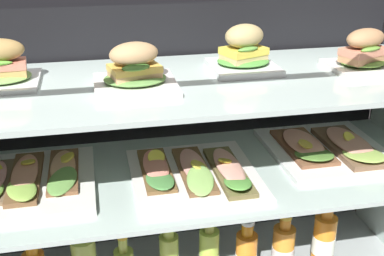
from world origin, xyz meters
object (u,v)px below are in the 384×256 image
(open_sandwich_tray_left_of_center, at_px, (28,181))
(juice_bottle_front_right_end, at_px, (209,255))
(open_sandwich_tray_center, at_px, (329,148))
(juice_bottle_near_post, at_px, (246,255))
(plated_roll_sandwich_mid_left, at_px, (135,72))
(juice_bottle_front_left_end, at_px, (324,241))
(open_sandwich_tray_far_right, at_px, (195,173))
(plated_roll_sandwich_near_left_corner, at_px, (244,53))
(juice_bottle_front_fourth, at_px, (283,247))
(plated_roll_sandwich_right_of_center, at_px, (364,54))

(open_sandwich_tray_left_of_center, relative_size, juice_bottle_front_right_end, 1.52)
(open_sandwich_tray_center, xyz_separation_m, juice_bottle_near_post, (-0.26, -0.04, -0.33))
(plated_roll_sandwich_mid_left, xyz_separation_m, juice_bottle_front_right_end, (0.20, 0.03, -0.60))
(juice_bottle_front_left_end, bearing_deg, open_sandwich_tray_left_of_center, 178.57)
(open_sandwich_tray_far_right, bearing_deg, juice_bottle_near_post, 10.08)
(plated_roll_sandwich_mid_left, relative_size, juice_bottle_front_left_end, 0.84)
(open_sandwich_tray_far_right, bearing_deg, juice_bottle_front_left_end, 3.46)
(plated_roll_sandwich_near_left_corner, xyz_separation_m, juice_bottle_near_post, (0.01, -0.07, -0.62))
(plated_roll_sandwich_near_left_corner, xyz_separation_m, juice_bottle_front_fourth, (0.14, -0.05, -0.63))
(plated_roll_sandwich_mid_left, bearing_deg, open_sandwich_tray_center, 5.64)
(open_sandwich_tray_far_right, bearing_deg, juice_bottle_front_right_end, 37.10)
(plated_roll_sandwich_mid_left, relative_size, juice_bottle_near_post, 0.95)
(open_sandwich_tray_left_of_center, distance_m, juice_bottle_near_post, 0.69)
(open_sandwich_tray_far_right, bearing_deg, juice_bottle_front_fourth, 9.67)
(plated_roll_sandwich_right_of_center, relative_size, open_sandwich_tray_far_right, 0.48)
(open_sandwich_tray_center, relative_size, juice_bottle_front_left_end, 1.53)
(juice_bottle_front_left_end, bearing_deg, plated_roll_sandwich_near_left_corner, 164.96)
(plated_roll_sandwich_mid_left, distance_m, plated_roll_sandwich_right_of_center, 0.63)
(plated_roll_sandwich_right_of_center, distance_m, open_sandwich_tray_left_of_center, 0.96)
(open_sandwich_tray_center, distance_m, juice_bottle_front_fourth, 0.35)
(juice_bottle_front_fourth, xyz_separation_m, juice_bottle_front_left_end, (0.12, -0.03, 0.02))
(plated_roll_sandwich_right_of_center, xyz_separation_m, juice_bottle_front_left_end, (-0.05, -0.01, -0.60))
(juice_bottle_near_post, xyz_separation_m, juice_bottle_front_left_end, (0.26, -0.00, 0.02))
(plated_roll_sandwich_right_of_center, xyz_separation_m, juice_bottle_front_fourth, (-0.18, 0.02, -0.62))
(juice_bottle_front_right_end, relative_size, juice_bottle_front_left_end, 1.00)
(plated_roll_sandwich_mid_left, bearing_deg, juice_bottle_front_fourth, 5.43)
(plated_roll_sandwich_near_left_corner, height_order, juice_bottle_front_fourth, plated_roll_sandwich_near_left_corner)
(open_sandwich_tray_left_of_center, bearing_deg, plated_roll_sandwich_right_of_center, -0.90)
(open_sandwich_tray_far_right, bearing_deg, open_sandwich_tray_center, 8.71)
(open_sandwich_tray_far_right, xyz_separation_m, open_sandwich_tray_center, (0.42, 0.06, 0.00))
(plated_roll_sandwich_near_left_corner, relative_size, juice_bottle_front_right_end, 0.75)
(juice_bottle_front_fourth, relative_size, juice_bottle_front_left_end, 0.83)
(juice_bottle_front_right_end, xyz_separation_m, juice_bottle_near_post, (0.12, -0.01, -0.01))
(plated_roll_sandwich_mid_left, height_order, juice_bottle_front_left_end, plated_roll_sandwich_mid_left)
(juice_bottle_near_post, relative_size, juice_bottle_front_fourth, 1.06)
(juice_bottle_front_right_end, xyz_separation_m, juice_bottle_front_left_end, (0.37, -0.01, 0.01))
(juice_bottle_front_right_end, bearing_deg, plated_roll_sandwich_mid_left, -171.28)
(plated_roll_sandwich_right_of_center, bearing_deg, juice_bottle_near_post, -179.44)
(open_sandwich_tray_left_of_center, distance_m, open_sandwich_tray_center, 0.86)
(open_sandwich_tray_left_of_center, distance_m, juice_bottle_front_left_end, 0.92)
(plated_roll_sandwich_mid_left, height_order, plated_roll_sandwich_near_left_corner, plated_roll_sandwich_near_left_corner)
(juice_bottle_near_post, xyz_separation_m, juice_bottle_front_fourth, (0.13, 0.02, -0.01))
(juice_bottle_front_fourth, bearing_deg, plated_roll_sandwich_mid_left, -174.57)
(open_sandwich_tray_left_of_center, xyz_separation_m, juice_bottle_near_post, (0.61, -0.02, -0.32))
(plated_roll_sandwich_mid_left, xyz_separation_m, juice_bottle_near_post, (0.32, 0.02, -0.61))
(plated_roll_sandwich_near_left_corner, xyz_separation_m, juice_bottle_front_right_end, (-0.10, -0.06, -0.61))
(open_sandwich_tray_far_right, height_order, juice_bottle_near_post, open_sandwich_tray_far_right)
(plated_roll_sandwich_mid_left, height_order, juice_bottle_near_post, plated_roll_sandwich_mid_left)
(juice_bottle_front_right_end, bearing_deg, juice_bottle_near_post, -4.64)
(juice_bottle_near_post, bearing_deg, open_sandwich_tray_far_right, -169.92)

